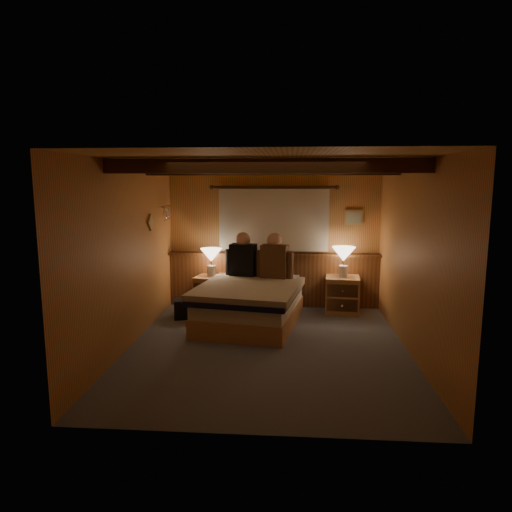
# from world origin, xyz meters

# --- Properties ---
(floor) EXTENTS (4.20, 4.20, 0.00)m
(floor) POSITION_xyz_m (0.00, 0.00, 0.00)
(floor) COLOR #4F545E
(floor) RESTS_ON ground
(ceiling) EXTENTS (4.20, 4.20, 0.00)m
(ceiling) POSITION_xyz_m (0.00, 0.00, 2.40)
(ceiling) COLOR #E0AC54
(ceiling) RESTS_ON wall_back
(wall_back) EXTENTS (3.60, 0.00, 3.60)m
(wall_back) POSITION_xyz_m (0.00, 2.10, 1.20)
(wall_back) COLOR #D8884D
(wall_back) RESTS_ON floor
(wall_left) EXTENTS (0.00, 4.20, 4.20)m
(wall_left) POSITION_xyz_m (-1.80, 0.00, 1.20)
(wall_left) COLOR #D8884D
(wall_left) RESTS_ON floor
(wall_right) EXTENTS (0.00, 4.20, 4.20)m
(wall_right) POSITION_xyz_m (1.80, 0.00, 1.20)
(wall_right) COLOR #D8884D
(wall_right) RESTS_ON floor
(wall_front) EXTENTS (3.60, 0.00, 3.60)m
(wall_front) POSITION_xyz_m (0.00, -2.10, 1.20)
(wall_front) COLOR #D8884D
(wall_front) RESTS_ON floor
(wainscot) EXTENTS (3.60, 0.23, 0.94)m
(wainscot) POSITION_xyz_m (0.00, 2.04, 0.49)
(wainscot) COLOR brown
(wainscot) RESTS_ON wall_back
(curtain_window) EXTENTS (2.18, 0.09, 1.11)m
(curtain_window) POSITION_xyz_m (0.00, 2.03, 1.52)
(curtain_window) COLOR #462611
(curtain_window) RESTS_ON wall_back
(ceiling_beams) EXTENTS (3.60, 1.65, 0.16)m
(ceiling_beams) POSITION_xyz_m (0.00, 0.15, 2.31)
(ceiling_beams) COLOR #462611
(ceiling_beams) RESTS_ON ceiling
(coat_rail) EXTENTS (0.05, 0.55, 0.24)m
(coat_rail) POSITION_xyz_m (-1.72, 1.58, 1.67)
(coat_rail) COLOR white
(coat_rail) RESTS_ON wall_left
(framed_print) EXTENTS (0.30, 0.04, 0.25)m
(framed_print) POSITION_xyz_m (1.35, 2.08, 1.55)
(framed_print) COLOR tan
(framed_print) RESTS_ON wall_back
(bed) EXTENTS (1.70, 2.04, 0.63)m
(bed) POSITION_xyz_m (-0.31, 0.95, 0.33)
(bed) COLOR tan
(bed) RESTS_ON floor
(nightstand_left) EXTENTS (0.60, 0.56, 0.57)m
(nightstand_left) POSITION_xyz_m (-1.03, 1.74, 0.28)
(nightstand_left) COLOR tan
(nightstand_left) RESTS_ON floor
(nightstand_right) EXTENTS (0.59, 0.54, 0.60)m
(nightstand_right) POSITION_xyz_m (1.15, 1.73, 0.30)
(nightstand_right) COLOR tan
(nightstand_right) RESTS_ON floor
(lamp_left) EXTENTS (0.36, 0.36, 0.47)m
(lamp_left) POSITION_xyz_m (-1.03, 1.78, 0.90)
(lamp_left) COLOR silver
(lamp_left) RESTS_ON nightstand_left
(lamp_right) EXTENTS (0.38, 0.38, 0.50)m
(lamp_right) POSITION_xyz_m (1.16, 1.73, 0.95)
(lamp_right) COLOR silver
(lamp_right) RESTS_ON nightstand_right
(person_left) EXTENTS (0.60, 0.31, 0.74)m
(person_left) POSITION_xyz_m (-0.48, 1.61, 0.92)
(person_left) COLOR black
(person_left) RESTS_ON bed
(person_right) EXTENTS (0.60, 0.33, 0.75)m
(person_right) POSITION_xyz_m (0.04, 1.48, 0.92)
(person_right) COLOR #513420
(person_right) RESTS_ON bed
(duffel_bag) EXTENTS (0.56, 0.42, 0.36)m
(duffel_bag) POSITION_xyz_m (-1.30, 1.25, 0.16)
(duffel_bag) COLOR black
(duffel_bag) RESTS_ON floor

